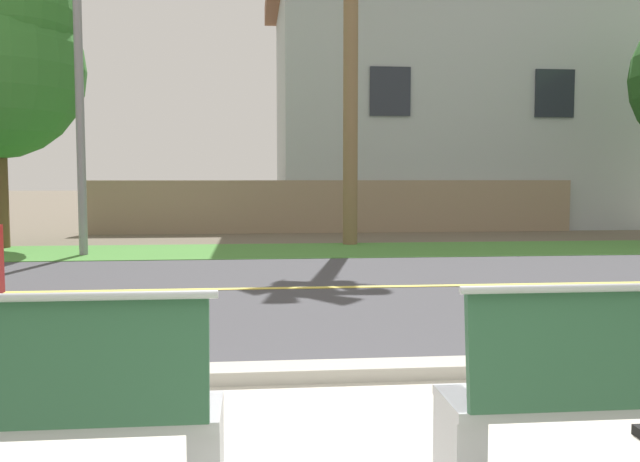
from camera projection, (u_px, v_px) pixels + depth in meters
ground_plane at (277, 273)px, 10.63m from camera, size 140.00×140.00×0.00m
curb_edge at (304, 373)px, 5.02m from camera, size 44.00×0.30×0.11m
street_asphalt at (281, 288)px, 9.14m from camera, size 52.00×8.00×0.01m
road_centre_line at (281, 288)px, 9.14m from camera, size 48.00×0.14×0.01m
far_verge_grass at (271, 251)px, 13.82m from camera, size 48.00×2.80×0.02m
streetlamp at (81, 55)px, 13.00m from camera, size 0.24×2.10×6.56m
garden_wall at (335, 206)px, 18.49m from camera, size 13.00×0.36×1.40m
house_across_street at (441, 105)px, 21.79m from camera, size 10.96×6.91×7.45m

